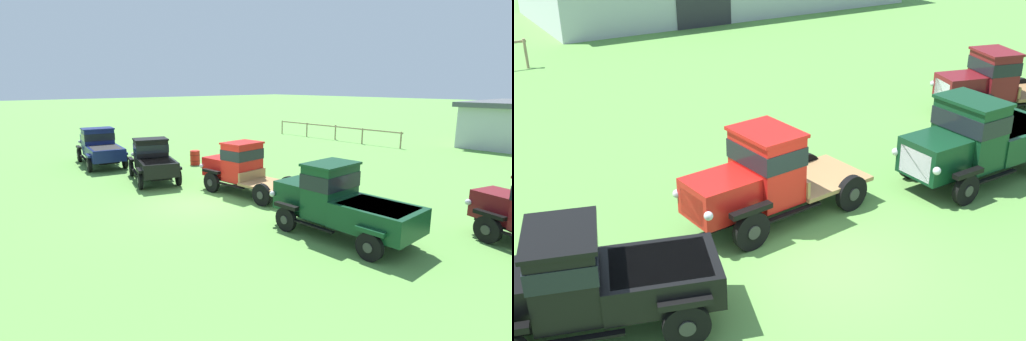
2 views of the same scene
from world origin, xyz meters
TOP-DOWN VIEW (x-y plane):
  - ground_plane at (0.00, 0.00)m, footprint 240.00×240.00m
  - vintage_truck_second_in_line at (-4.92, 0.47)m, footprint 4.91×3.01m
  - vintage_truck_midrow_center at (-0.25, 2.27)m, footprint 4.89×2.31m
  - vintage_truck_far_side at (5.85, 1.35)m, footprint 4.91×2.20m
  - vintage_truck_back_of_row at (10.23, 4.83)m, footprint 4.75×2.76m

SIDE VIEW (x-z plane):
  - ground_plane at x=0.00m, z-range 0.00..0.00m
  - vintage_truck_second_in_line at x=-4.92m, z-range 0.03..2.08m
  - vintage_truck_back_of_row at x=10.23m, z-range 0.03..2.20m
  - vintage_truck_far_side at x=5.85m, z-range -0.03..2.27m
  - vintage_truck_midrow_center at x=-0.25m, z-range 0.04..2.30m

